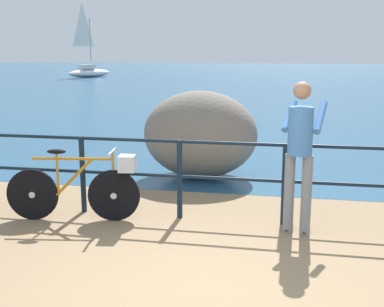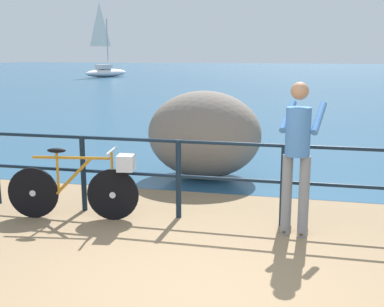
{
  "view_description": "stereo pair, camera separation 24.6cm",
  "coord_description": "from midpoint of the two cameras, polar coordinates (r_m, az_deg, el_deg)",
  "views": [
    {
      "loc": [
        0.65,
        -3.95,
        2.1
      ],
      "look_at": [
        -0.57,
        2.37,
        0.77
      ],
      "focal_mm": 45.96,
      "sensor_mm": 36.0,
      "label": 1
    },
    {
      "loc": [
        0.89,
        -3.89,
        2.1
      ],
      "look_at": [
        -0.57,
        2.37,
        0.77
      ],
      "focal_mm": 45.96,
      "sensor_mm": 36.0,
      "label": 2
    }
  ],
  "objects": [
    {
      "name": "person_at_railing",
      "position": [
        5.72,
        13.36,
        0.21
      ],
      "size": [
        0.54,
        0.67,
        1.78
      ],
      "rotation": [
        0.0,
        0.0,
        1.36
      ],
      "color": "slate",
      "rests_on": "ground_plane"
    },
    {
      "name": "sea_surface",
      "position": [
        52.13,
        12.49,
        9.09
      ],
      "size": [
        120.0,
        90.0,
        0.01
      ],
      "primitive_type": "cube",
      "color": "navy",
      "rests_on": "ground_plane"
    },
    {
      "name": "promenade_railing",
      "position": [
        6.12,
        5.54,
        -2.22
      ],
      "size": [
        9.27,
        0.07,
        1.02
      ],
      "color": "black",
      "rests_on": "ground_plane"
    },
    {
      "name": "bicycle",
      "position": [
        6.35,
        -11.36,
        -3.47
      ],
      "size": [
        1.69,
        0.48,
        0.92
      ],
      "rotation": [
        0.0,
        0.0,
        0.15
      ],
      "color": "black",
      "rests_on": "ground_plane"
    },
    {
      "name": "breakwater_boulder_main",
      "position": [
        8.3,
        2.27,
        2.22
      ],
      "size": [
        1.93,
        1.44,
        1.47
      ],
      "color": "slate",
      "rests_on": "ground"
    },
    {
      "name": "ground_plane",
      "position": [
        24.03,
        11.36,
        6.31
      ],
      "size": [
        120.0,
        120.0,
        0.1
      ],
      "primitive_type": "cube",
      "color": "#846B4C"
    },
    {
      "name": "sailboat",
      "position": [
        43.43,
        -9.81,
        9.66
      ],
      "size": [
        3.12,
        4.52,
        6.16
      ],
      "rotation": [
        0.0,
        0.0,
        1.11
      ],
      "color": "white",
      "rests_on": "sea_surface"
    }
  ]
}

